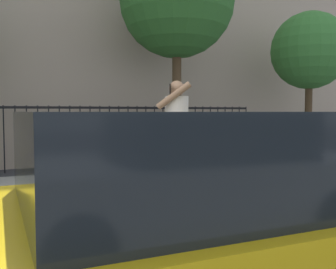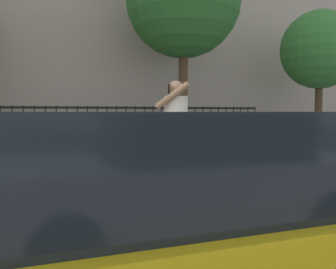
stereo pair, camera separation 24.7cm
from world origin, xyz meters
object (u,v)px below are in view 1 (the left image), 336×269
at_px(pedestrian_on_phone, 177,131).
at_px(street_tree_mid, 177,1).
at_px(street_tree_near, 310,51).
at_px(taxi_yellow, 216,230).

bearing_deg(pedestrian_on_phone, street_tree_mid, 63.91).
xyz_separation_m(street_tree_near, street_tree_mid, (-4.21, 0.12, 0.96)).
bearing_deg(taxi_yellow, pedestrian_on_phone, 68.23).
bearing_deg(pedestrian_on_phone, taxi_yellow, -111.77).
height_order(pedestrian_on_phone, street_tree_near, street_tree_near).
bearing_deg(street_tree_mid, pedestrian_on_phone, -116.09).
distance_m(taxi_yellow, street_tree_mid, 7.96).
distance_m(pedestrian_on_phone, street_tree_near, 7.17).
relative_size(pedestrian_on_phone, street_tree_near, 0.40).
bearing_deg(street_tree_mid, taxi_yellow, -114.16).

